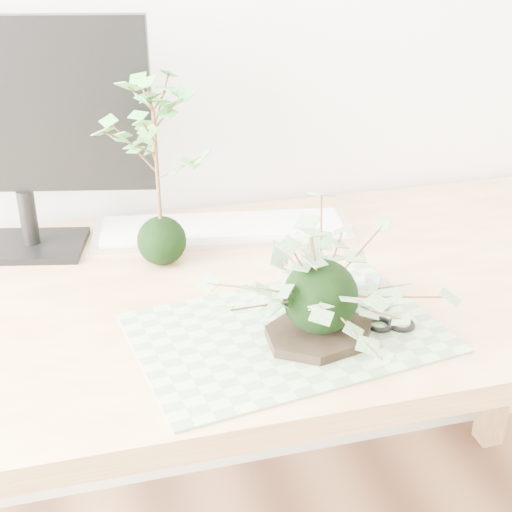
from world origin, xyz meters
name	(u,v)px	position (x,y,z in m)	size (l,w,h in m)	color
desk	(250,330)	(0.01, 1.23, 0.65)	(1.60, 0.70, 0.74)	#D9B578
cutting_mat	(288,333)	(0.03, 1.07, 0.74)	(0.45, 0.30, 0.00)	slate
stone_dish	(319,333)	(0.07, 1.04, 0.75)	(0.17, 0.17, 0.01)	black
ivy_kokedama	(322,265)	(0.07, 1.04, 0.86)	(0.39, 0.39, 0.22)	black
maple_kokedama	(154,124)	(-0.12, 1.35, 0.99)	(0.24, 0.24, 0.36)	black
keyboard	(223,229)	(0.01, 1.45, 0.75)	(0.51, 0.22, 0.02)	silver
monitor	(14,122)	(-0.34, 1.47, 0.98)	(0.46, 0.17, 0.41)	black
scissors	(392,317)	(0.20, 1.06, 0.75)	(0.08, 0.17, 0.01)	gray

